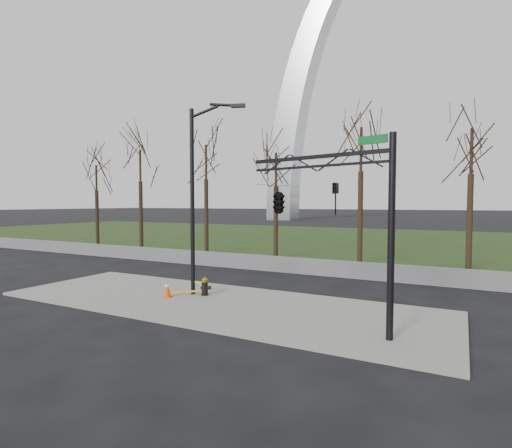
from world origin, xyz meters
The scene contains 11 objects.
ground centered at (0.00, 0.00, 0.00)m, with size 500.00×500.00×0.00m, color black.
sidewalk centered at (0.00, 0.00, 0.05)m, with size 18.00×6.00×0.10m, color slate.
grass_strip centered at (0.00, 30.00, 0.03)m, with size 120.00×40.00×0.06m, color #1E3011.
guardrail centered at (0.00, 8.00, 0.45)m, with size 60.00×0.30×0.90m, color #59595B.
gateway_arch centered at (0.00, 75.00, 32.50)m, with size 66.00×6.00×65.00m, color silver, non-canonical shape.
tree_row centered at (6.09, 12.00, 4.65)m, with size 58.17×4.00×9.29m.
fire_hydrant centered at (-0.89, 0.74, 0.47)m, with size 0.50×0.33×0.80m.
traffic_cone centered at (-2.08, -0.29, 0.45)m, with size 0.45×0.45×0.71m.
street_light centered at (-1.28, 0.79, 4.69)m, with size 2.31×0.94×8.21m.
traffic_signal_mast centered at (3.82, -0.63, 4.15)m, with size 4.99×2.54×6.00m.
caution_tape centered at (-1.41, 0.36, 0.38)m, with size 1.18×1.03×0.42m.
Camera 1 is at (8.78, -13.03, 4.01)m, focal length 27.82 mm.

